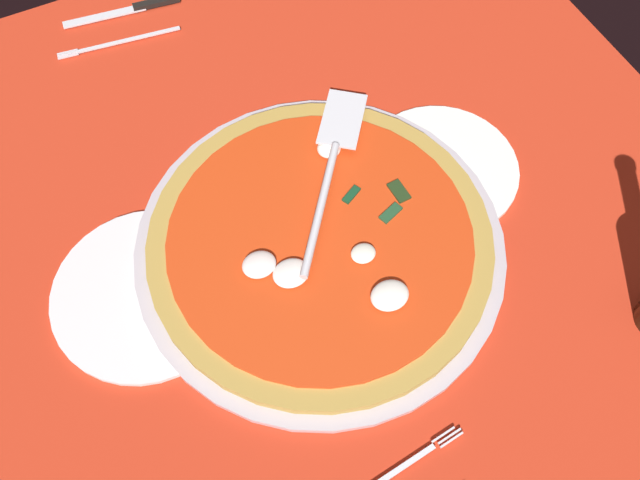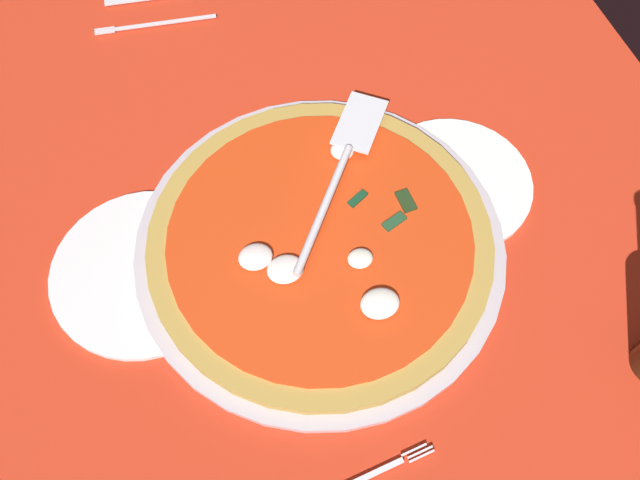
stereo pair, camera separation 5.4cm
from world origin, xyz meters
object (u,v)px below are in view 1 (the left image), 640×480
(dinner_plate_right, at_px, (147,293))
(place_setting_near, at_px, (127,27))
(dinner_plate_left, at_px, (440,169))
(pizza_server, at_px, (330,168))
(pizza, at_px, (320,241))

(dinner_plate_right, bearing_deg, place_setting_near, -105.27)
(dinner_plate_left, relative_size, place_setting_near, 0.96)
(dinner_plate_right, xyz_separation_m, pizza_server, (-0.26, -0.04, 0.04))
(dinner_plate_left, xyz_separation_m, pizza_server, (0.14, -0.04, 0.04))
(dinner_plate_left, bearing_deg, pizza_server, -15.05)
(pizza, xyz_separation_m, place_setting_near, (0.09, -0.47, -0.02))
(pizza_server, xyz_separation_m, place_setting_near, (0.15, -0.39, -0.04))
(pizza_server, height_order, place_setting_near, pizza_server)
(dinner_plate_left, xyz_separation_m, dinner_plate_right, (0.41, 0.00, 0.00))
(dinner_plate_right, height_order, place_setting_near, place_setting_near)
(dinner_plate_right, relative_size, pizza, 0.54)
(dinner_plate_left, height_order, place_setting_near, place_setting_near)
(pizza, bearing_deg, pizza_server, -124.05)
(dinner_plate_left, distance_m, place_setting_near, 0.52)
(dinner_plate_right, bearing_deg, pizza, 170.47)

